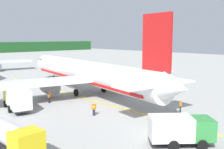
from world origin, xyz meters
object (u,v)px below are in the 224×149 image
Objects in this scene: service_truck_fuel at (181,129)px; crew_marshaller at (180,105)px; service_truck_pushback at (17,98)px; crew_loader_right at (49,96)px; airliner_foreground at (87,73)px; crew_loader_left at (94,108)px; cargo_container_mid at (167,88)px; service_truck_baggage at (14,137)px.

crew_marshaller is (8.70, 5.59, -0.50)m from service_truck_fuel.
service_truck_pushback reaches higher than crew_loader_right.
crew_marshaller is (1.31, -16.95, -2.42)m from airliner_foreground.
crew_loader_left is (-7.31, -10.70, -2.44)m from airliner_foreground.
airliner_foreground reaches higher than service_truck_pushback.
airliner_foreground reaches higher than service_truck_fuel.
service_truck_baggage is at bearing -168.98° from cargo_container_mid.
service_truck_pushback is 4.24× the size of crew_marshaller.
service_truck_pushback reaches higher than cargo_container_mid.
service_truck_baggage reaches higher than cargo_container_mid.
service_truck_pushback is 20.56m from crew_marshaller.
crew_loader_left is at bearing -84.94° from crew_loader_right.
crew_loader_right is at bearing 157.15° from cargo_container_mid.
service_truck_fuel is 3.42× the size of crew_loader_left.
crew_loader_right is (-17.66, 7.44, 0.01)m from cargo_container_mid.
service_truck_fuel is at bearing -74.97° from service_truck_pushback.
airliner_foreground is 17.72× the size of cargo_container_mid.
airliner_foreground is at bearing 94.40° from crew_marshaller.
service_truck_baggage is at bearing -128.86° from crew_loader_right.
cargo_container_mid is 1.46× the size of crew_loader_left.
service_truck_pushback is at bearing 133.68° from crew_marshaller.
service_truck_baggage is at bearing 144.44° from service_truck_fuel.
service_truck_baggage is 16.59m from crew_loader_right.
service_truck_fuel reaches higher than crew_loader_right.
service_truck_baggage is (-18.51, -14.59, -1.99)m from airliner_foreground.
service_truck_baggage is at bearing -160.84° from crew_loader_left.
service_truck_baggage is 0.88× the size of service_truck_pushback.
service_truck_baggage is (-11.12, 7.95, -0.07)m from service_truck_fuel.
service_truck_fuel is 10.35m from crew_marshaller.
service_truck_pushback is at bearing 65.77° from service_truck_baggage.
airliner_foreground is 8.63m from crew_loader_right.
crew_loader_left is at bearing 89.60° from service_truck_fuel.
crew_loader_left is (0.08, 11.84, -0.52)m from service_truck_fuel.
crew_loader_right is at bearing -168.29° from airliner_foreground.
service_truck_baggage is 3.82× the size of crew_loader_left.
service_truck_pushback is at bearing -170.79° from airliner_foreground.
cargo_container_mid reaches higher than crew_loader_right.
service_truck_fuel is 13.67m from service_truck_baggage.
service_truck_fuel is at bearing -141.64° from cargo_container_mid.
crew_loader_left is at bearing -57.07° from service_truck_pushback.
service_truck_fuel reaches higher than crew_marshaller.
service_truck_pushback reaches higher than service_truck_baggage.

